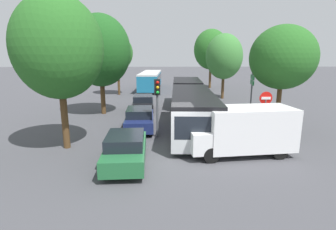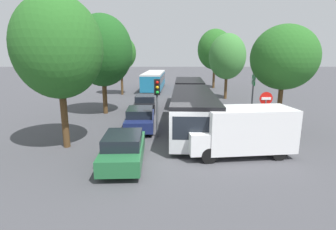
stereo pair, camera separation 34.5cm
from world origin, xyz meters
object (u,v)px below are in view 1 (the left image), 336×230
at_px(articulated_bus, 189,100).
at_px(no_entry_sign, 265,109).
at_px(traffic_light, 157,95).
at_px(tree_right_far, 211,49).
at_px(queued_car_navy, 140,119).
at_px(direction_sign_post, 252,89).
at_px(tree_left_far, 118,54).
at_px(tree_right_near, 283,58).
at_px(queued_car_black, 143,103).
at_px(tree_right_mid, 225,58).
at_px(city_bus_rear, 151,79).
at_px(tree_left_near, 58,48).
at_px(white_van, 244,129).
at_px(queued_car_green, 126,149).
at_px(tree_left_mid, 101,53).

xyz_separation_m(articulated_bus, no_entry_sign, (3.48, -5.77, 0.45)).
xyz_separation_m(traffic_light, tree_right_far, (7.46, 23.73, 3.03)).
distance_m(queued_car_navy, direction_sign_post, 7.71).
relative_size(tree_left_far, tree_right_near, 1.08).
relative_size(queued_car_black, tree_right_mid, 0.58).
bearing_deg(queued_car_black, city_bus_rear, -2.36).
relative_size(queued_car_black, direction_sign_post, 1.14).
distance_m(direction_sign_post, tree_right_far, 21.54).
height_order(articulated_bus, tree_left_near, tree_left_near).
relative_size(queued_car_black, tree_left_near, 0.54).
distance_m(queued_car_navy, traffic_light, 2.68).
distance_m(queued_car_navy, tree_left_near, 6.53).
relative_size(articulated_bus, tree_right_far, 2.01).
xyz_separation_m(tree_right_near, tree_right_mid, (-0.35, 13.04, -0.13)).
xyz_separation_m(white_van, tree_right_far, (3.27, 26.57, 4.28)).
height_order(city_bus_rear, tree_left_far, tree_left_far).
bearing_deg(tree_left_far, white_van, -65.54).
xyz_separation_m(articulated_bus, queued_car_green, (-3.73, -8.63, -0.72)).
height_order(articulated_bus, tree_right_mid, tree_right_mid).
height_order(white_van, tree_right_near, tree_right_near).
relative_size(white_van, tree_right_near, 0.80).
xyz_separation_m(city_bus_rear, tree_left_near, (-3.50, -24.04, 3.68)).
bearing_deg(queued_car_black, tree_left_mid, 101.62).
relative_size(queued_car_green, tree_right_mid, 0.58).
relative_size(queued_car_navy, no_entry_sign, 1.47).
distance_m(traffic_light, tree_left_mid, 8.30).
xyz_separation_m(direction_sign_post, tree_right_near, (1.22, -1.47, 2.03)).
bearing_deg(city_bus_rear, queued_car_black, -177.69).
height_order(queued_car_black, tree_right_far, tree_right_far).
bearing_deg(city_bus_rear, traffic_light, -174.21).
distance_m(white_van, tree_right_far, 27.12).
relative_size(queued_car_green, direction_sign_post, 1.13).
height_order(queued_car_green, no_entry_sign, no_entry_sign).
bearing_deg(direction_sign_post, tree_left_mid, -9.72).
relative_size(no_entry_sign, direction_sign_post, 0.78).
distance_m(tree_left_mid, tree_left_far, 10.58).
relative_size(queued_car_green, tree_right_far, 0.49).
bearing_deg(tree_left_far, city_bus_rear, 54.91).
bearing_deg(tree_left_far, queued_car_black, -69.97).
distance_m(tree_left_mid, tree_right_mid, 13.82).
distance_m(no_entry_sign, tree_right_far, 25.11).
xyz_separation_m(city_bus_rear, queued_car_green, (-0.14, -26.26, -0.69)).
height_order(queued_car_navy, direction_sign_post, direction_sign_post).
bearing_deg(queued_car_green, traffic_light, -21.13).
height_order(no_entry_sign, tree_right_mid, tree_right_mid).
distance_m(articulated_bus, tree_left_near, 10.23).
bearing_deg(direction_sign_post, articulated_bus, -19.10).
bearing_deg(queued_car_navy, tree_left_near, 131.17).
bearing_deg(traffic_light, tree_right_near, 88.63).
distance_m(direction_sign_post, tree_right_mid, 11.75).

